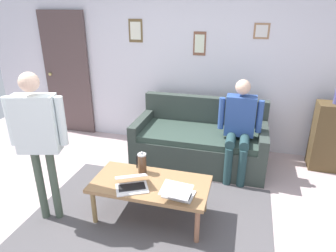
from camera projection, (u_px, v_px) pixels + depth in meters
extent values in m
plane|color=#BAA2A3|center=(146.00, 230.00, 3.05)|extent=(7.68, 7.68, 0.00)
cube|color=#504D50|center=(148.00, 222.00, 3.16)|extent=(2.53, 1.87, 0.01)
cube|color=silver|center=(192.00, 60.00, 4.50)|extent=(7.04, 0.10, 2.70)
cube|color=brown|center=(200.00, 44.00, 4.33)|extent=(0.18, 0.02, 0.34)
cube|color=silver|center=(199.00, 44.00, 4.32)|extent=(0.14, 0.00, 0.26)
cube|color=#976C4C|center=(262.00, 31.00, 4.05)|extent=(0.21, 0.02, 0.21)
cube|color=silver|center=(262.00, 31.00, 4.04)|extent=(0.16, 0.00, 0.16)
cube|color=brown|center=(136.00, 31.00, 4.51)|extent=(0.22, 0.02, 0.34)
cube|color=silver|center=(135.00, 31.00, 4.50)|extent=(0.17, 0.00, 0.26)
cube|color=#503E3D|center=(67.00, 74.00, 5.06)|extent=(0.82, 0.05, 2.05)
sphere|color=tan|center=(50.00, 74.00, 5.10)|extent=(0.06, 0.06, 0.06)
cube|color=#333D38|center=(199.00, 149.00, 4.27)|extent=(1.81, 0.91, 0.42)
cube|color=#31423A|center=(200.00, 134.00, 4.16)|extent=(1.57, 0.83, 0.08)
cube|color=#333D38|center=(205.00, 111.00, 4.45)|extent=(1.81, 0.14, 0.46)
cube|color=#333D38|center=(263.00, 136.00, 3.95)|extent=(0.12, 0.91, 0.20)
cube|color=#333D38|center=(143.00, 123.00, 4.36)|extent=(0.12, 0.91, 0.20)
cube|color=#976F47|center=(150.00, 184.00, 3.09)|extent=(1.21, 0.61, 0.04)
cylinder|color=#A06A4E|center=(197.00, 226.00, 2.83)|extent=(0.05, 0.05, 0.39)
cylinder|color=#977748|center=(94.00, 207.00, 3.09)|extent=(0.05, 0.05, 0.39)
cylinder|color=olive|center=(205.00, 196.00, 3.26)|extent=(0.05, 0.05, 0.39)
cylinder|color=olive|center=(114.00, 182.00, 3.52)|extent=(0.05, 0.05, 0.39)
cube|color=silver|center=(132.00, 188.00, 2.98)|extent=(0.38, 0.34, 0.01)
cube|color=black|center=(132.00, 187.00, 2.99)|extent=(0.30, 0.24, 0.00)
cube|color=silver|center=(131.00, 176.00, 3.00)|extent=(0.37, 0.32, 0.09)
cube|color=silver|center=(131.00, 176.00, 3.00)|extent=(0.33, 0.28, 0.08)
cube|color=silver|center=(179.00, 194.00, 2.89)|extent=(0.31, 0.24, 0.01)
cube|color=black|center=(178.00, 195.00, 2.87)|extent=(0.25, 0.15, 0.00)
cube|color=silver|center=(176.00, 190.00, 2.78)|extent=(0.31, 0.23, 0.05)
cube|color=white|center=(176.00, 190.00, 2.78)|extent=(0.28, 0.20, 0.05)
cylinder|color=#4C3323|center=(142.00, 164.00, 3.24)|extent=(0.09, 0.09, 0.21)
cylinder|color=#B7B7BC|center=(142.00, 155.00, 3.20)|extent=(0.09, 0.09, 0.02)
sphere|color=#B2B2B7|center=(142.00, 153.00, 3.19)|extent=(0.03, 0.03, 0.03)
cube|color=black|center=(137.00, 162.00, 3.25)|extent=(0.01, 0.01, 0.15)
cube|color=#513D22|center=(329.00, 137.00, 4.05)|extent=(0.42, 0.32, 0.94)
cylinder|color=#445244|center=(41.00, 185.00, 3.09)|extent=(0.08, 0.08, 0.80)
cylinder|color=#445244|center=(54.00, 185.00, 3.09)|extent=(0.08, 0.08, 0.80)
cube|color=silver|center=(36.00, 124.00, 2.83)|extent=(0.43, 0.28, 0.57)
cylinder|color=silver|center=(10.00, 121.00, 2.82)|extent=(0.10, 0.10, 0.48)
cylinder|color=silver|center=(61.00, 121.00, 2.82)|extent=(0.10, 0.10, 0.48)
sphere|color=beige|center=(29.00, 82.00, 2.68)|extent=(0.18, 0.18, 0.18)
cylinder|color=#233F43|center=(242.00, 168.00, 3.70)|extent=(0.10, 0.10, 0.50)
cylinder|color=#233F43|center=(228.00, 167.00, 3.74)|extent=(0.10, 0.10, 0.50)
cylinder|color=#233F43|center=(245.00, 140.00, 3.75)|extent=(0.12, 0.40, 0.12)
cylinder|color=#233F43|center=(231.00, 139.00, 3.79)|extent=(0.12, 0.40, 0.12)
cube|color=#2D4A8F|center=(240.00, 116.00, 3.83)|extent=(0.37, 0.20, 0.52)
cylinder|color=#2D4A8F|center=(260.00, 117.00, 3.72)|extent=(0.08, 0.08, 0.42)
cylinder|color=#2D4A8F|center=(221.00, 113.00, 3.83)|extent=(0.08, 0.08, 0.42)
sphere|color=beige|center=(243.00, 87.00, 3.68)|extent=(0.19, 0.19, 0.19)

